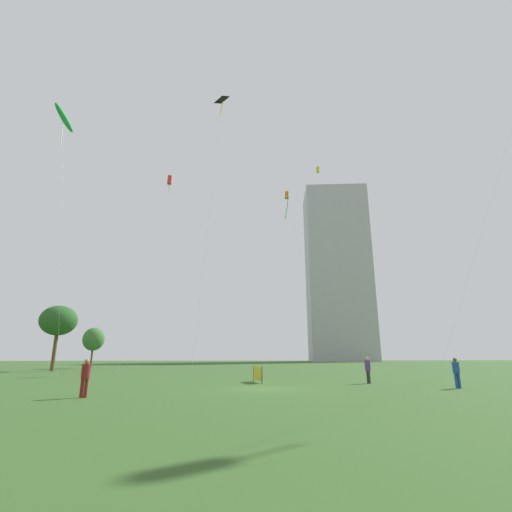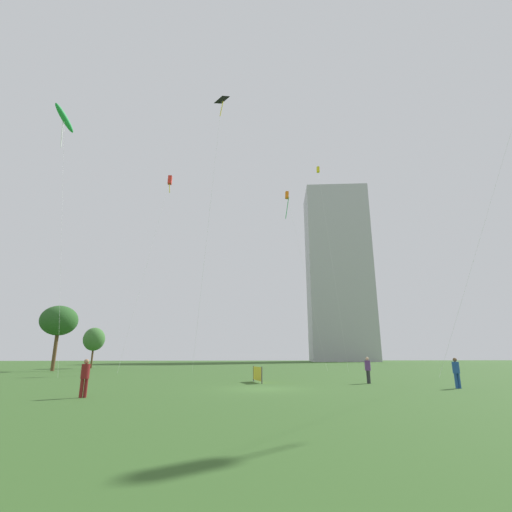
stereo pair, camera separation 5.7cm
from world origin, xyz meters
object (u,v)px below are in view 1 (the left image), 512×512
distant_highrise_0 (337,273)px  person_standing_1 (85,375)px  person_standing_2 (368,368)px  kite_flying_0 (221,104)px  park_tree_1 (59,321)px  kite_flying_2 (169,181)px  kite_flying_1 (64,119)px  person_standing_0 (456,371)px  park_tree_0 (94,339)px  kite_flying_4 (287,198)px  event_banner (258,374)px  kite_flying_6 (318,172)px

distant_highrise_0 → person_standing_1: bearing=-105.1°
person_standing_2 → kite_flying_0: size_ratio=0.05×
park_tree_1 → kite_flying_2: bearing=1.3°
kite_flying_0 → kite_flying_2: bearing=125.9°
person_standing_1 → person_standing_2: size_ratio=0.97×
kite_flying_1 → person_standing_0: bearing=-28.5°
distant_highrise_0 → park_tree_0: bearing=-123.9°
park_tree_1 → person_standing_0: bearing=-40.5°
kite_flying_0 → kite_flying_4: size_ratio=1.29×
event_banner → person_standing_2: bearing=-12.8°
person_standing_0 → kite_flying_2: 46.16m
person_standing_1 → kite_flying_4: kite_flying_4 is taller
distant_highrise_0 → park_tree_1: bearing=-120.4°
person_standing_1 → kite_flying_0: (5.88, 23.05, 32.94)m
park_tree_1 → distant_highrise_0: size_ratio=0.13×
event_banner → kite_flying_2: bearing=114.0°
kite_flying_6 → park_tree_0: size_ratio=5.42×
kite_flying_2 → park_tree_1: 24.98m
kite_flying_6 → park_tree_0: kite_flying_6 is taller
kite_flying_1 → kite_flying_0: bearing=6.9°
kite_flying_0 → park_tree_0: bearing=132.9°
kite_flying_0 → park_tree_1: (-20.71, 10.10, -27.55)m
kite_flying_4 → event_banner: (-7.44, -25.05, -25.47)m
person_standing_2 → park_tree_0: (-30.20, 36.28, 3.42)m
kite_flying_4 → kite_flying_0: bearing=-133.8°
kite_flying_2 → kite_flying_6: kite_flying_6 is taller
person_standing_2 → kite_flying_2: 41.54m
person_standing_2 → kite_flying_2: size_ratio=0.06×
park_tree_0 → kite_flying_0: bearing=-47.1°
kite_flying_0 → kite_flying_2: size_ratio=1.23×
person_standing_1 → kite_flying_0: 40.63m
park_tree_0 → distant_highrise_0: distant_highrise_0 is taller
person_standing_1 → park_tree_0: size_ratio=0.28×
kite_flying_1 → kite_flying_2: (10.74, 12.61, -1.18)m
person_standing_2 → kite_flying_6: 44.69m
person_standing_1 → kite_flying_6: bearing=42.3°
person_standing_0 → person_standing_1: person_standing_0 is taller
kite_flying_1 → park_tree_1: 25.68m
kite_flying_1 → distant_highrise_0: bearing=55.5°
kite_flying_6 → distant_highrise_0: 79.29m
kite_flying_2 → event_banner: size_ratio=10.95×
kite_flying_4 → event_banner: kite_flying_4 is taller
event_banner → kite_flying_1: bearing=151.6°
person_standing_2 → kite_flying_1: (-29.25, 13.39, 27.77)m
kite_flying_0 → distant_highrise_0: bearing=63.4°
person_standing_1 → park_tree_1: size_ratio=0.21×
person_standing_0 → person_standing_1: (-20.55, -2.96, -0.02)m
kite_flying_4 → kite_flying_2: bearing=-177.5°
kite_flying_4 → event_banner: size_ratio=10.43×
kite_flying_0 → kite_flying_1: bearing=-173.1°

